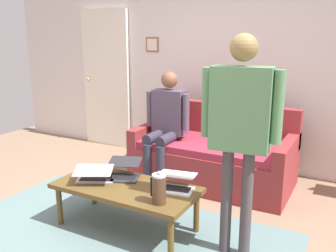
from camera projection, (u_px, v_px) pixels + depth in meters
ground_plane at (128, 236)px, 3.12m from camera, size 7.68×7.68×0.00m
area_rug at (121, 232)px, 3.17m from camera, size 2.93×1.48×0.01m
back_wall at (223, 62)px, 4.67m from camera, size 7.04×0.11×2.70m
interior_door at (106, 80)px, 5.52m from camera, size 0.82×0.09×2.05m
couch at (214, 156)px, 4.23m from camera, size 1.77×0.92×0.88m
coffee_table at (126, 190)px, 3.17m from camera, size 1.27×0.60×0.40m
laptop_left at (123, 172)px, 3.35m from camera, size 0.40×0.43×0.14m
laptop_center at (175, 184)px, 3.08m from camera, size 0.37×0.35×0.12m
laptop_right at (95, 175)px, 3.26m from camera, size 0.44×0.44×0.14m
french_press at (159, 189)px, 2.80m from camera, size 0.13×0.11×0.27m
person_standing at (240, 120)px, 2.62m from camera, size 0.59×0.23×1.69m
person_seated at (166, 120)px, 4.18m from camera, size 0.55×0.51×1.28m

